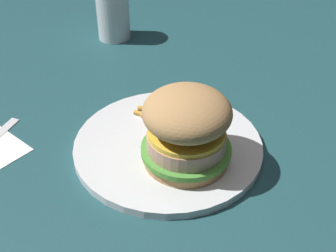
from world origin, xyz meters
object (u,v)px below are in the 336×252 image
object	(u,v)px
fries_pile	(163,115)
drink_glass	(113,17)
plate	(168,146)
sandwich	(187,128)

from	to	relation	value
fries_pile	drink_glass	distance (m)	0.32
fries_pile	drink_glass	size ratio (longest dim) A/B	1.04
plate	sandwich	distance (m)	0.07
fries_pile	drink_glass	bearing A→B (deg)	-36.21
sandwich	fries_pile	world-z (taller)	sandwich
drink_glass	fries_pile	bearing A→B (deg)	143.79
plate	drink_glass	world-z (taller)	drink_glass
plate	fries_pile	bearing A→B (deg)	-47.38
fries_pile	plate	bearing A→B (deg)	132.62
plate	drink_glass	xyz separation A→B (m)	(0.30, -0.23, 0.04)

